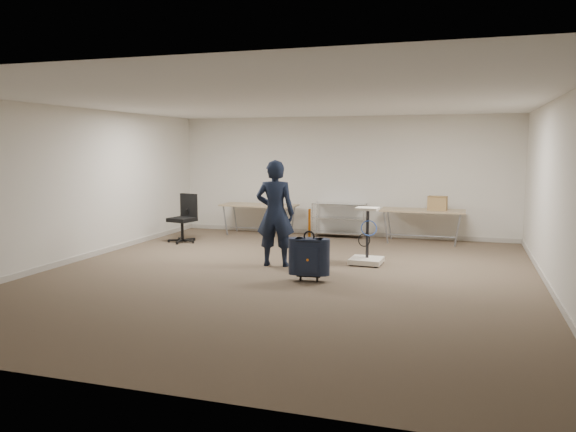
% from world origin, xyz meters
% --- Properties ---
extents(ground, '(9.00, 9.00, 0.00)m').
position_xyz_m(ground, '(0.00, 0.00, 0.00)').
color(ground, '#4D3C2F').
rests_on(ground, ground).
extents(room_shell, '(8.00, 9.00, 9.00)m').
position_xyz_m(room_shell, '(0.00, 1.38, 0.05)').
color(room_shell, silver).
rests_on(room_shell, ground).
extents(folding_table_left, '(1.80, 0.75, 0.73)m').
position_xyz_m(folding_table_left, '(-1.90, 3.95, 0.68)').
color(folding_table_left, '#A28163').
rests_on(folding_table_left, ground).
extents(folding_table_right, '(1.80, 0.75, 0.73)m').
position_xyz_m(folding_table_right, '(1.90, 3.95, 0.68)').
color(folding_table_right, '#A28163').
rests_on(folding_table_right, ground).
extents(wire_shelf, '(1.22, 0.47, 0.80)m').
position_xyz_m(wire_shelf, '(0.00, 4.20, 0.44)').
color(wire_shelf, silver).
rests_on(wire_shelf, ground).
extents(person, '(0.73, 0.53, 1.87)m').
position_xyz_m(person, '(-0.39, 0.72, 0.93)').
color(person, black).
rests_on(person, ground).
extents(suitcase, '(0.44, 0.28, 1.14)m').
position_xyz_m(suitcase, '(0.48, -0.23, 0.39)').
color(suitcase, black).
rests_on(suitcase, ground).
extents(office_chair, '(0.64, 0.64, 1.06)m').
position_xyz_m(office_chair, '(-3.14, 2.49, 0.32)').
color(office_chair, black).
rests_on(office_chair, ground).
extents(equipment_cart, '(0.58, 0.58, 1.02)m').
position_xyz_m(equipment_cart, '(1.12, 1.33, 0.27)').
color(equipment_cart, '#EEE6CD').
rests_on(equipment_cart, ground).
extents(cardboard_box, '(0.42, 0.33, 0.30)m').
position_xyz_m(cardboard_box, '(2.21, 3.98, 0.88)').
color(cardboard_box, '#8F5F42').
rests_on(cardboard_box, folding_table_right).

